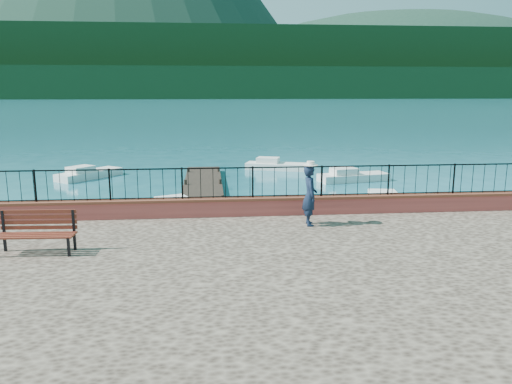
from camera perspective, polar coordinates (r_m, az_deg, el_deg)
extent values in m
plane|color=#19596B|center=(12.82, 2.50, -11.91)|extent=(2000.00, 2000.00, 0.00)
cube|color=#BC4C44|center=(15.85, 0.71, -1.61)|extent=(28.00, 0.46, 0.58)
cube|color=black|center=(15.69, 0.72, 1.11)|extent=(27.00, 0.05, 0.95)
cube|color=#2D231C|center=(24.16, -6.14, -0.32)|extent=(2.00, 16.00, 0.30)
cube|color=black|center=(311.67, -5.26, 12.27)|extent=(900.00, 60.00, 18.00)
cube|color=black|center=(372.03, -5.35, 14.16)|extent=(900.00, 120.00, 44.00)
ellipsoid|color=#142D23|center=(613.13, 16.03, 10.69)|extent=(448.00, 384.00, 180.00)
cube|color=black|center=(13.27, -23.82, -5.52)|extent=(1.88, 0.66, 0.46)
cube|color=brown|center=(13.40, -23.57, -3.05)|extent=(1.86, 0.17, 0.57)
imported|color=#101C30|center=(14.63, 6.17, -0.39)|extent=(0.44, 0.66, 1.78)
cylinder|color=white|center=(14.47, 6.25, 3.28)|extent=(0.44, 0.44, 0.12)
cube|color=silver|center=(21.08, -8.17, -1.44)|extent=(3.76, 2.62, 0.80)
cube|color=white|center=(22.67, 15.47, -0.83)|extent=(3.45, 1.83, 0.80)
cube|color=silver|center=(28.94, 11.09, 2.01)|extent=(4.18, 2.04, 0.80)
cube|color=silver|center=(31.02, -18.52, 2.26)|extent=(3.49, 3.92, 0.80)
cube|color=white|center=(32.60, 2.42, 3.28)|extent=(4.22, 2.50, 0.80)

